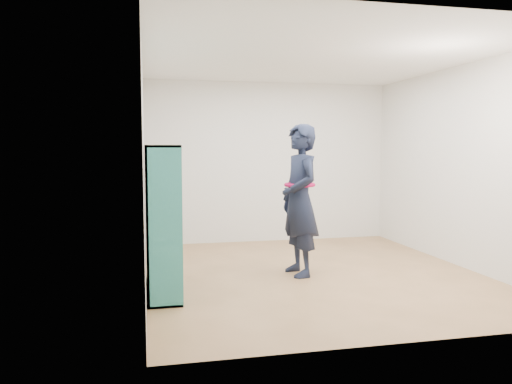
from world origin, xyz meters
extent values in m
plane|color=olive|center=(0.00, 0.00, 0.00)|extent=(4.50, 4.50, 0.00)
plane|color=white|center=(0.00, 0.00, 2.60)|extent=(4.50, 4.50, 0.00)
cube|color=silver|center=(-2.00, 0.00, 1.30)|extent=(0.02, 4.50, 2.60)
cube|color=silver|center=(2.00, 0.00, 1.30)|extent=(0.02, 4.50, 2.60)
cube|color=silver|center=(0.00, 2.25, 1.30)|extent=(4.00, 0.02, 2.60)
cube|color=silver|center=(0.00, -2.25, 1.30)|extent=(4.00, 0.02, 2.60)
cube|color=teal|center=(-1.82, -0.96, 0.78)|extent=(0.34, 0.02, 1.56)
cube|color=teal|center=(-1.82, 0.19, 0.78)|extent=(0.34, 0.02, 1.56)
cube|color=teal|center=(-1.82, -0.39, 0.01)|extent=(0.34, 1.17, 0.02)
cube|color=teal|center=(-1.82, -0.39, 1.55)|extent=(0.34, 1.17, 0.02)
cube|color=teal|center=(-1.98, -0.39, 0.78)|extent=(0.02, 1.17, 1.56)
cube|color=teal|center=(-1.82, -0.58, 0.78)|extent=(0.32, 0.02, 1.52)
cube|color=teal|center=(-1.82, -0.20, 0.78)|extent=(0.32, 0.02, 1.52)
cube|color=teal|center=(-1.82, -0.39, 0.40)|extent=(0.32, 1.12, 0.02)
cube|color=teal|center=(-1.82, -0.39, 0.78)|extent=(0.32, 1.12, 0.02)
cube|color=teal|center=(-1.82, -0.39, 1.16)|extent=(0.32, 1.12, 0.02)
cube|color=beige|center=(-1.80, -0.77, 0.06)|extent=(0.22, 0.14, 0.05)
cube|color=black|center=(-1.79, -0.82, 0.55)|extent=(0.18, 0.16, 0.27)
cube|color=maroon|center=(-1.79, -0.82, 0.93)|extent=(0.18, 0.16, 0.27)
cube|color=silver|center=(-1.80, -0.77, 1.21)|extent=(0.22, 0.14, 0.08)
cube|color=navy|center=(-1.79, -0.45, 0.15)|extent=(0.18, 0.16, 0.22)
cube|color=brown|center=(-1.79, -0.45, 0.52)|extent=(0.18, 0.16, 0.21)
cube|color=#BFB28C|center=(-1.80, -0.40, 0.84)|extent=(0.22, 0.14, 0.08)
cube|color=#26594C|center=(-1.79, -0.45, 1.29)|extent=(0.18, 0.16, 0.23)
cube|color=beige|center=(-1.79, -0.07, 0.17)|extent=(0.18, 0.16, 0.27)
cube|color=black|center=(-1.80, -0.02, 0.46)|extent=(0.22, 0.14, 0.08)
cube|color=maroon|center=(-1.79, -0.07, 0.93)|extent=(0.18, 0.16, 0.27)
cube|color=silver|center=(-1.79, -0.07, 1.31)|extent=(0.18, 0.16, 0.27)
imported|color=black|center=(-0.18, -0.01, 0.91)|extent=(0.52, 0.71, 1.82)
torus|color=#AA0D44|center=(-0.18, -0.01, 1.10)|extent=(0.42, 0.42, 0.04)
cube|color=silver|center=(-0.32, 0.06, 1.03)|extent=(0.03, 0.10, 0.13)
cube|color=black|center=(-0.32, 0.06, 1.03)|extent=(0.02, 0.10, 0.13)
camera|label=1|loc=(-1.98, -5.72, 1.53)|focal=35.00mm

